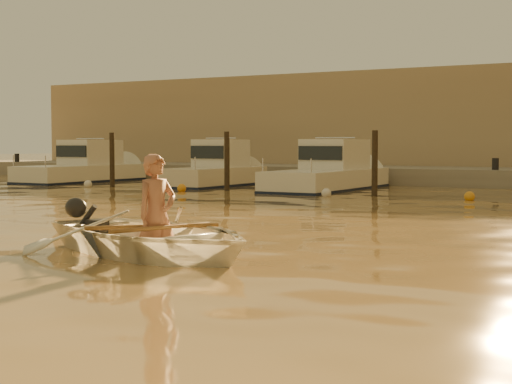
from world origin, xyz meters
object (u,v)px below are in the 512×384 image
Objects in this scene: dinghy at (153,235)px; waterfront_building at (487,125)px; moored_boat_2 at (327,172)px; moored_boat_0 at (81,167)px; moored_boat_1 at (214,169)px; person at (157,216)px.

waterfront_building reaches higher than dinghy.
dinghy is 16.31m from moored_boat_2.
moored_boat_1 is (6.59, 0.00, 0.00)m from moored_boat_0.
moored_boat_1 is at bearing 0.00° from moored_boat_0.
moored_boat_0 is at bearing 61.63° from person.
moored_boat_1 is 0.12× the size of waterfront_building.
person is 0.31× the size of moored_boat_1.
waterfront_building reaches higher than moored_boat_1.
moored_boat_0 and moored_boat_2 have the same top height.
dinghy is 2.22× the size of person.
person is at bearing -59.74° from moored_boat_1.
moored_boat_2 is (11.25, 0.00, 0.00)m from moored_boat_0.
dinghy is at bearing 90.00° from person.
person is at bearing -90.00° from dinghy.
dinghy is 0.58× the size of moored_boat_0.
waterfront_building is (14.03, 11.00, 1.77)m from moored_boat_0.
moored_boat_1 is at bearing -124.08° from waterfront_building.
waterfront_building reaches higher than moored_boat_2.
moored_boat_2 is at bearing 0.00° from moored_boat_1.
moored_boat_0 reaches higher than dinghy.
person is (0.10, -0.03, 0.29)m from dinghy.
person is 0.25× the size of moored_boat_2.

